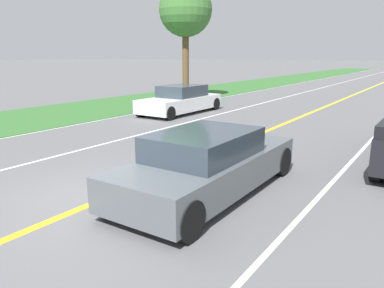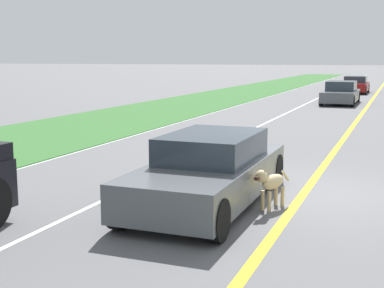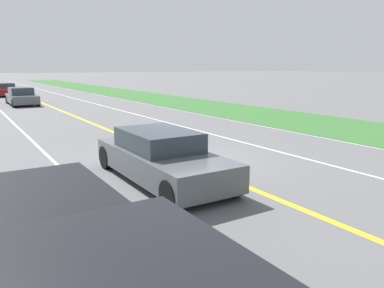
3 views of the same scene
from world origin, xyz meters
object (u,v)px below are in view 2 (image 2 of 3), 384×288
at_px(ego_car, 210,171).
at_px(dog, 270,182).
at_px(car_trailing_mid, 355,85).
at_px(car_trailing_near, 341,93).

bearing_deg(ego_car, dog, 179.51).
distance_m(ego_car, dog, 1.16).
distance_m(ego_car, car_trailing_mid, 34.45).
relative_size(dog, car_trailing_near, 0.23).
distance_m(dog, car_trailing_mid, 34.48).
bearing_deg(car_trailing_near, dog, 92.97).
xyz_separation_m(ego_car, car_trailing_mid, (0.09, -34.45, -0.01)).
xyz_separation_m(ego_car, dog, (-1.15, 0.01, -0.12)).
xyz_separation_m(dog, car_trailing_near, (1.23, -23.65, 0.13)).
bearing_deg(car_trailing_mid, ego_car, 90.15).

